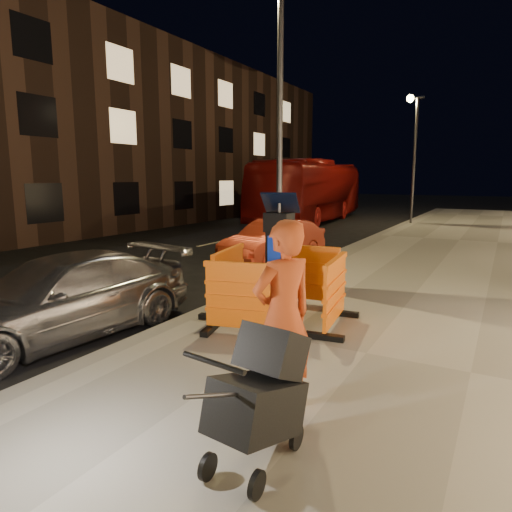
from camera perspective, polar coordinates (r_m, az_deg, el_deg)
The scene contains 15 objects.
ground_plane at distance 7.59m, azimuth -9.09°, elevation -8.85°, with size 120.00×120.00×0.00m, color black.
sidewalk at distance 6.28m, azimuth 13.61°, elevation -12.34°, with size 6.00×60.00×0.15m, color gray.
kerb at distance 7.56m, azimuth -9.10°, elevation -8.31°, with size 0.30×60.00×0.15m, color slate.
parking_kiosk at distance 7.29m, azimuth 2.86°, elevation -0.50°, with size 0.60×0.60×1.91m, color black.
barrier_front at distance 6.57m, azimuth -0.84°, elevation -5.45°, with size 1.37×0.56×1.07m, color orange.
barrier_back at distance 8.22m, azimuth 5.75°, elevation -2.36°, with size 1.37×0.56×1.07m, color orange.
barrier_kerbside at distance 7.83m, azimuth -3.43°, elevation -2.95°, with size 1.37×0.56×1.07m, color orange.
barrier_bldgside at distance 7.03m, azimuth 9.83°, elevation -4.57°, with size 1.37×0.56×1.07m, color orange.
car_silver at distance 7.68m, azimuth -22.93°, elevation -9.29°, with size 1.73×4.26×1.24m, color #9F9FA4.
car_red at distance 13.00m, azimuth 2.20°, elevation -0.87°, with size 1.29×3.71×1.22m, color #A12B18.
bus_doubledecker at distance 25.40m, azimuth 6.79°, elevation 4.32°, with size 2.78×11.86×3.30m, color maroon.
man at distance 4.44m, azimuth 3.39°, elevation -7.56°, with size 0.69×0.45×1.88m, color #A43C19.
stroller at distance 3.77m, azimuth 0.00°, elevation -17.59°, with size 0.55×0.85×1.06m, color black.
street_lamp_mid at distance 9.64m, azimuth 2.98°, elevation 14.20°, with size 0.12×0.12×6.00m, color #3F3F44.
street_lamp_far at distance 24.02m, azimuth 19.16°, elevation 11.07°, with size 0.12×0.12×6.00m, color #3F3F44.
Camera 1 is at (4.47, -5.64, 2.42)m, focal length 32.00 mm.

